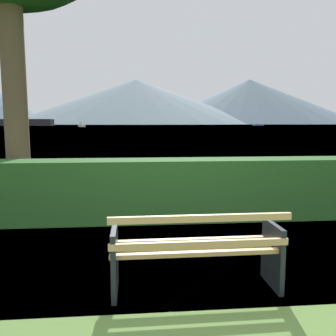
# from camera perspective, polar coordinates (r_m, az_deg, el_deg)

# --- Properties ---
(ground_plane) EXTENTS (1400.00, 1400.00, 0.00)m
(ground_plane) POSITION_cam_1_polar(r_m,az_deg,el_deg) (3.85, 4.40, -18.99)
(ground_plane) COLOR #567A38
(water_surface) EXTENTS (620.00, 620.00, 0.00)m
(water_surface) POSITION_cam_1_polar(r_m,az_deg,el_deg) (312.97, -5.11, 7.01)
(water_surface) COLOR #6B8EA3
(water_surface) RESTS_ON ground_plane
(park_bench) EXTENTS (1.73, 0.59, 0.87)m
(park_bench) POSITION_cam_1_polar(r_m,az_deg,el_deg) (3.63, 4.64, -13.36)
(park_bench) COLOR tan
(park_bench) RESTS_ON ground_plane
(hedge_row) EXTENTS (13.24, 0.72, 1.08)m
(hedge_row) POSITION_cam_1_polar(r_m,az_deg,el_deg) (6.20, 0.37, -3.53)
(hedge_row) COLOR #285B23
(hedge_row) RESTS_ON ground_plane
(sailboat_mid) EXTENTS (7.33, 5.30, 1.62)m
(sailboat_mid) POSITION_cam_1_polar(r_m,az_deg,el_deg) (242.57, 14.53, 6.85)
(sailboat_mid) COLOR #335693
(sailboat_mid) RESTS_ON water_surface
(tender_far) EXTENTS (4.11, 6.96, 1.95)m
(tender_far) POSITION_cam_1_polar(r_m,az_deg,el_deg) (160.90, -13.92, 6.78)
(tender_far) COLOR silver
(tender_far) RESTS_ON water_surface
(distant_hills) EXTENTS (788.46, 416.22, 84.93)m
(distant_hills) POSITION_cam_1_polar(r_m,az_deg,el_deg) (587.25, -4.06, 10.93)
(distant_hills) COLOR slate
(distant_hills) RESTS_ON ground_plane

